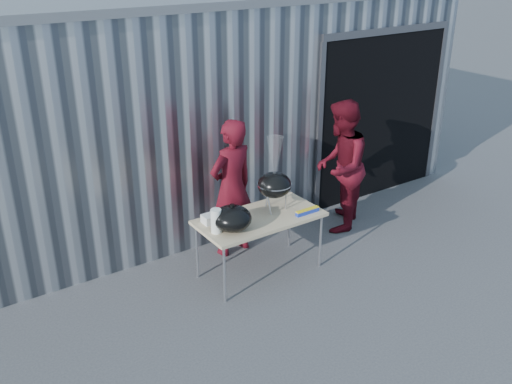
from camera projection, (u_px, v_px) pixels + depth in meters
ground at (269, 310)px, 6.28m from camera, size 80.00×80.00×0.00m
building at (157, 83)px, 9.61m from camera, size 8.20×6.20×3.10m
folding_table at (260, 220)px, 6.74m from camera, size 1.50×0.75×0.75m
kettle_grill at (275, 178)px, 6.72m from camera, size 0.41×0.41×0.93m
grill_lid at (232, 218)px, 6.37m from camera, size 0.44×0.44×0.32m
paper_towels at (216, 221)px, 6.31m from camera, size 0.12×0.12×0.28m
white_tub at (211, 219)px, 6.57m from camera, size 0.20×0.15×0.10m
foil_box at (307, 211)px, 6.79m from camera, size 0.32×0.05×0.06m
person_cook at (232, 188)px, 7.15m from camera, size 0.71×0.52×1.79m
person_bystander at (340, 166)px, 7.77m from camera, size 1.13×1.10×1.83m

